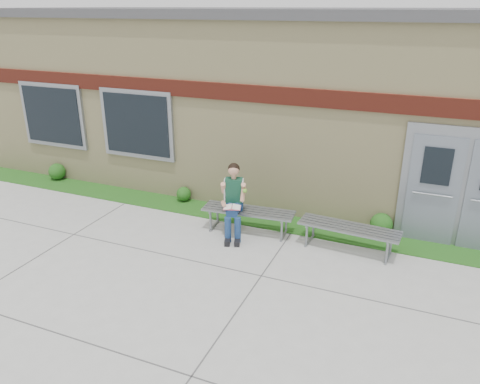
% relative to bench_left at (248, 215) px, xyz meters
% --- Properties ---
extents(ground, '(80.00, 80.00, 0.00)m').
position_rel_bench_left_xyz_m(ground, '(-0.17, -1.98, -0.37)').
color(ground, '#9E9E99').
rests_on(ground, ground).
extents(grass_strip, '(16.00, 0.80, 0.02)m').
position_rel_bench_left_xyz_m(grass_strip, '(-0.17, 0.62, -0.36)').
color(grass_strip, '#1C5216').
rests_on(grass_strip, ground).
extents(school_building, '(16.20, 6.22, 4.20)m').
position_rel_bench_left_xyz_m(school_building, '(-0.17, 4.01, 1.73)').
color(school_building, beige).
rests_on(school_building, ground).
extents(bench_left, '(1.88, 0.67, 0.48)m').
position_rel_bench_left_xyz_m(bench_left, '(0.00, 0.00, 0.00)').
color(bench_left, slate).
rests_on(bench_left, ground).
extents(bench_right, '(1.88, 0.64, 0.48)m').
position_rel_bench_left_xyz_m(bench_right, '(2.00, -0.00, 0.00)').
color(bench_right, slate).
rests_on(bench_right, ground).
extents(girl, '(0.63, 0.91, 1.44)m').
position_rel_bench_left_xyz_m(girl, '(-0.23, -0.21, 0.38)').
color(girl, navy).
rests_on(girl, ground).
extents(shrub_west, '(0.42, 0.42, 0.42)m').
position_rel_bench_left_xyz_m(shrub_west, '(-5.72, 0.87, -0.14)').
color(shrub_west, '#1C5216').
rests_on(shrub_west, grass_strip).
extents(shrub_mid, '(0.33, 0.33, 0.33)m').
position_rel_bench_left_xyz_m(shrub_mid, '(-1.96, 0.87, -0.18)').
color(shrub_mid, '#1C5216').
rests_on(shrub_mid, grass_strip).
extents(shrub_east, '(0.44, 0.44, 0.44)m').
position_rel_bench_left_xyz_m(shrub_east, '(2.49, 0.87, -0.13)').
color(shrub_east, '#1C5216').
rests_on(shrub_east, grass_strip).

